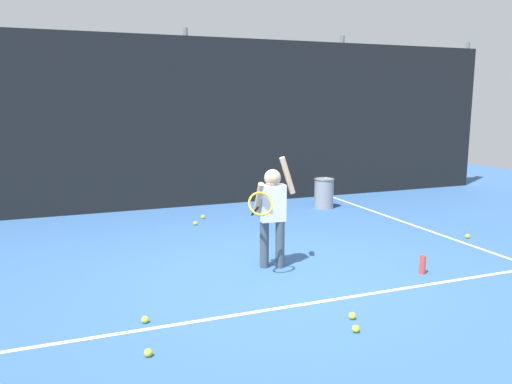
% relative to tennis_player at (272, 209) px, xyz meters
% --- Properties ---
extents(ground_plane, '(20.00, 20.00, 0.00)m').
position_rel_tennis_player_xyz_m(ground_plane, '(-0.02, -0.19, -0.73)').
color(ground_plane, '#335B93').
extents(court_line_baseline, '(9.00, 0.05, 0.00)m').
position_rel_tennis_player_xyz_m(court_line_baseline, '(-0.02, -1.16, -0.72)').
color(court_line_baseline, white).
rests_on(court_line_baseline, ground).
extents(court_line_sideline, '(0.05, 9.00, 0.00)m').
position_rel_tennis_player_xyz_m(court_line_sideline, '(2.99, 0.81, -0.72)').
color(court_line_sideline, white).
rests_on(court_line_sideline, ground).
extents(back_fence_windscreen, '(13.46, 0.08, 3.16)m').
position_rel_tennis_player_xyz_m(back_fence_windscreen, '(-0.02, 3.97, 0.85)').
color(back_fence_windscreen, black).
rests_on(back_fence_windscreen, ground).
extents(fence_post_2, '(0.09, 0.09, 3.31)m').
position_rel_tennis_player_xyz_m(fence_post_2, '(-0.02, 4.03, 0.93)').
color(fence_post_2, slate).
rests_on(fence_post_2, ground).
extents(fence_post_3, '(0.09, 0.09, 3.31)m').
position_rel_tennis_player_xyz_m(fence_post_3, '(3.27, 4.03, 0.93)').
color(fence_post_3, slate).
rests_on(fence_post_3, ground).
extents(fence_post_4, '(0.09, 0.09, 3.31)m').
position_rel_tennis_player_xyz_m(fence_post_4, '(6.56, 4.03, 0.93)').
color(fence_post_4, slate).
rests_on(fence_post_4, ground).
extents(tennis_player, '(0.75, 0.57, 1.35)m').
position_rel_tennis_player_xyz_m(tennis_player, '(0.00, 0.00, 0.00)').
color(tennis_player, '#3F4C59').
rests_on(tennis_player, ground).
extents(ball_hopper, '(0.38, 0.38, 0.56)m').
position_rel_tennis_player_xyz_m(ball_hopper, '(2.29, 2.88, -0.44)').
color(ball_hopper, gray).
rests_on(ball_hopper, ground).
extents(water_bottle, '(0.07, 0.07, 0.22)m').
position_rel_tennis_player_xyz_m(water_bottle, '(1.56, -0.84, -0.62)').
color(water_bottle, '#D83F33').
rests_on(water_bottle, ground).
extents(tennis_ball_0, '(0.07, 0.07, 0.07)m').
position_rel_tennis_player_xyz_m(tennis_ball_0, '(0.00, -1.89, -0.69)').
color(tennis_ball_0, '#CCE033').
rests_on(tennis_ball_0, ground).
extents(tennis_ball_1, '(0.07, 0.07, 0.07)m').
position_rel_tennis_player_xyz_m(tennis_ball_1, '(3.22, 0.19, -0.69)').
color(tennis_ball_1, '#CCE033').
rests_on(tennis_ball_1, ground).
extents(tennis_ball_2, '(0.07, 0.07, 0.07)m').
position_rel_tennis_player_xyz_m(tennis_ball_2, '(-0.08, 2.82, -0.69)').
color(tennis_ball_2, '#CCE033').
rests_on(tennis_ball_2, ground).
extents(tennis_ball_3, '(0.07, 0.07, 0.07)m').
position_rel_tennis_player_xyz_m(tennis_ball_3, '(0.12, -1.64, -0.69)').
color(tennis_ball_3, '#CCE033').
rests_on(tennis_ball_3, ground).
extents(tennis_ball_4, '(0.07, 0.07, 0.07)m').
position_rel_tennis_player_xyz_m(tennis_ball_4, '(-0.32, 2.43, -0.69)').
color(tennis_ball_4, '#CCE033').
rests_on(tennis_ball_4, ground).
extents(tennis_ball_5, '(0.07, 0.07, 0.07)m').
position_rel_tennis_player_xyz_m(tennis_ball_5, '(-1.69, -1.02, -0.69)').
color(tennis_ball_5, '#CCE033').
rests_on(tennis_ball_5, ground).
extents(tennis_ball_7, '(0.07, 0.07, 0.07)m').
position_rel_tennis_player_xyz_m(tennis_ball_7, '(-1.77, -1.66, -0.69)').
color(tennis_ball_7, '#CCE033').
rests_on(tennis_ball_7, ground).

